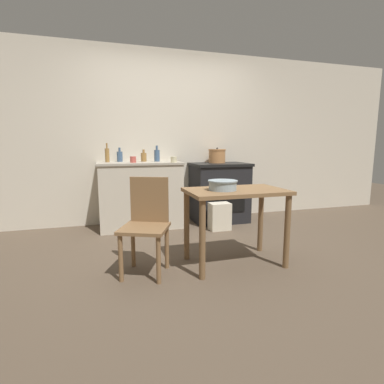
% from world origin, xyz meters
% --- Properties ---
extents(ground_plane, '(14.00, 14.00, 0.00)m').
position_xyz_m(ground_plane, '(0.00, 0.00, 0.00)').
color(ground_plane, brown).
extents(wall_back, '(8.00, 0.07, 2.55)m').
position_xyz_m(wall_back, '(0.00, 1.58, 1.27)').
color(wall_back, beige).
rests_on(wall_back, ground_plane).
extents(counter_cabinet, '(1.15, 0.62, 0.93)m').
position_xyz_m(counter_cabinet, '(-0.52, 1.26, 0.46)').
color(counter_cabinet, beige).
rests_on(counter_cabinet, ground_plane).
extents(stove, '(0.84, 0.64, 0.89)m').
position_xyz_m(stove, '(0.68, 1.25, 0.45)').
color(stove, black).
rests_on(stove, ground_plane).
extents(work_table, '(0.94, 0.59, 0.74)m').
position_xyz_m(work_table, '(0.19, -0.37, 0.61)').
color(work_table, olive).
rests_on(work_table, ground_plane).
extents(chair, '(0.53, 0.53, 0.87)m').
position_xyz_m(chair, '(-0.66, -0.31, 0.47)').
color(chair, olive).
rests_on(chair, ground_plane).
extents(flour_sack, '(0.28, 0.20, 0.37)m').
position_xyz_m(flour_sack, '(0.50, 0.78, 0.19)').
color(flour_sack, beige).
rests_on(flour_sack, ground_plane).
extents(stock_pot, '(0.27, 0.27, 0.23)m').
position_xyz_m(stock_pot, '(0.67, 1.33, 1.00)').
color(stock_pot, '#B77A47').
rests_on(stock_pot, stove).
extents(mixing_bowl_large, '(0.28, 0.28, 0.09)m').
position_xyz_m(mixing_bowl_large, '(0.05, -0.37, 0.79)').
color(mixing_bowl_large, '#93A8B2').
rests_on(mixing_bowl_large, work_table).
extents(bottle_far_left, '(0.08, 0.08, 0.17)m').
position_xyz_m(bottle_far_left, '(-0.44, 1.36, 0.99)').
color(bottle_far_left, olive).
rests_on(bottle_far_left, counter_cabinet).
extents(bottle_left, '(0.08, 0.08, 0.23)m').
position_xyz_m(bottle_left, '(-0.25, 1.34, 1.01)').
color(bottle_left, '#3D5675').
rests_on(bottle_left, counter_cabinet).
extents(bottle_mid_left, '(0.06, 0.06, 0.26)m').
position_xyz_m(bottle_mid_left, '(-0.94, 1.36, 1.03)').
color(bottle_mid_left, olive).
rests_on(bottle_mid_left, counter_cabinet).
extents(bottle_center_left, '(0.08, 0.08, 0.20)m').
position_xyz_m(bottle_center_left, '(-0.77, 1.43, 1.00)').
color(bottle_center_left, '#3D5675').
rests_on(bottle_center_left, counter_cabinet).
extents(cup_center, '(0.08, 0.08, 0.08)m').
position_xyz_m(cup_center, '(-0.08, 1.04, 0.97)').
color(cup_center, beige).
rests_on(cup_center, counter_cabinet).
extents(cup_center_right, '(0.08, 0.08, 0.08)m').
position_xyz_m(cup_center_right, '(-0.61, 1.15, 0.97)').
color(cup_center_right, '#B74C42').
rests_on(cup_center_right, counter_cabinet).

